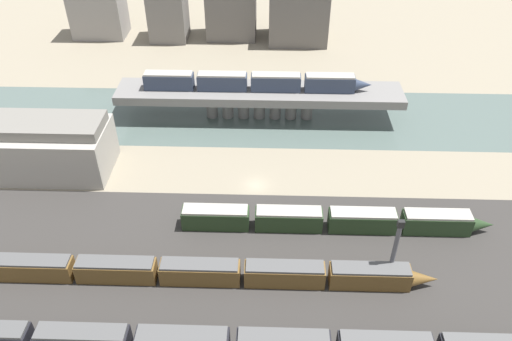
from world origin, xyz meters
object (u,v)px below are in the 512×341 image
(train_yard_far, at_px, (334,220))
(signal_tower, at_px, (395,250))
(train_on_bridge, at_px, (255,82))
(warehouse_building, at_px, (48,147))
(train_yard_mid, at_px, (167,271))

(train_yard_far, relative_size, signal_tower, 4.40)
(train_on_bridge, xyz_separation_m, warehouse_building, (-40.62, -21.87, -3.66))
(train_yard_mid, relative_size, warehouse_building, 3.44)
(train_on_bridge, height_order, train_yard_mid, train_on_bridge)
(warehouse_building, bearing_deg, signal_tower, -22.88)
(warehouse_building, distance_m, signal_tower, 68.91)
(train_on_bridge, distance_m, signal_tower, 53.84)
(train_yard_mid, xyz_separation_m, warehouse_building, (-28.49, 28.21, 3.64))
(train_yard_far, bearing_deg, signal_tower, -54.87)
(train_yard_far, height_order, warehouse_building, warehouse_building)
(train_on_bridge, bearing_deg, train_yard_far, -68.16)
(train_on_bridge, bearing_deg, signal_tower, -64.83)
(train_on_bridge, xyz_separation_m, train_yard_mid, (-12.13, -50.08, -7.30))
(train_yard_far, relative_size, warehouse_building, 2.26)
(train_yard_mid, relative_size, signal_tower, 6.70)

